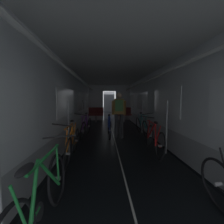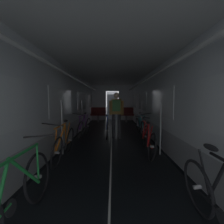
{
  "view_description": "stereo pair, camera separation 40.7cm",
  "coord_description": "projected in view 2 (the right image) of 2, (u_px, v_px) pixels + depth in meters",
  "views": [
    {
      "loc": [
        -0.36,
        -1.82,
        1.41
      ],
      "look_at": [
        0.0,
        5.4,
        0.85
      ],
      "focal_mm": 24.69,
      "sensor_mm": 36.0,
      "label": 1
    },
    {
      "loc": [
        0.04,
        -1.82,
        1.41
      ],
      "look_at": [
        0.0,
        5.4,
        0.85
      ],
      "focal_mm": 24.69,
      "sensor_mm": 36.0,
      "label": 2
    }
  ],
  "objects": [
    {
      "name": "bicycle_purple",
      "position": [
        84.0,
        127.0,
        5.99
      ],
      "size": [
        0.51,
        1.69,
        0.96
      ],
      "color": "black",
      "rests_on": "ground"
    },
    {
      "name": "bicycle_red",
      "position": [
        148.0,
        139.0,
        4.08
      ],
      "size": [
        0.44,
        1.69,
        0.96
      ],
      "color": "black",
      "rests_on": "ground"
    },
    {
      "name": "bicycle_teal",
      "position": [
        140.0,
        126.0,
        6.13
      ],
      "size": [
        0.44,
        1.69,
        0.96
      ],
      "color": "black",
      "rests_on": "ground"
    },
    {
      "name": "bench_seat_far_right",
      "position": [
        126.0,
        113.0,
        9.93
      ],
      "size": [
        0.98,
        0.51,
        0.95
      ],
      "color": "gray",
      "rests_on": "ground"
    },
    {
      "name": "bench_seat_far_left",
      "position": [
        98.0,
        113.0,
        9.94
      ],
      "size": [
        0.98,
        0.51,
        0.95
      ],
      "color": "gray",
      "rests_on": "ground"
    },
    {
      "name": "bicycle_blue_in_aisle",
      "position": [
        107.0,
        127.0,
        5.94
      ],
      "size": [
        0.44,
        1.69,
        0.94
      ],
      "color": "black",
      "rests_on": "ground"
    },
    {
      "name": "bicycle_orange",
      "position": [
        64.0,
        143.0,
        3.67
      ],
      "size": [
        0.44,
        1.69,
        0.95
      ],
      "color": "black",
      "rests_on": "ground"
    },
    {
      "name": "ground_plane",
      "position": [
        109.0,
        213.0,
        1.93
      ],
      "size": [
        60.0,
        60.0,
        0.0
      ],
      "primitive_type": "plane",
      "color": "black"
    },
    {
      "name": "person_cyclist_aisle",
      "position": [
        116.0,
        111.0,
        5.62
      ],
      "size": [
        0.54,
        0.38,
        1.69
      ],
      "color": "#2D2D33",
      "rests_on": "ground"
    },
    {
      "name": "train_car_shell",
      "position": [
        112.0,
        92.0,
        5.39
      ],
      "size": [
        3.14,
        12.34,
        2.57
      ],
      "color": "black",
      "rests_on": "ground"
    },
    {
      "name": "bicycle_green",
      "position": [
        14.0,
        196.0,
        1.65
      ],
      "size": [
        0.44,
        1.69,
        0.95
      ],
      "color": "black",
      "rests_on": "ground"
    }
  ]
}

